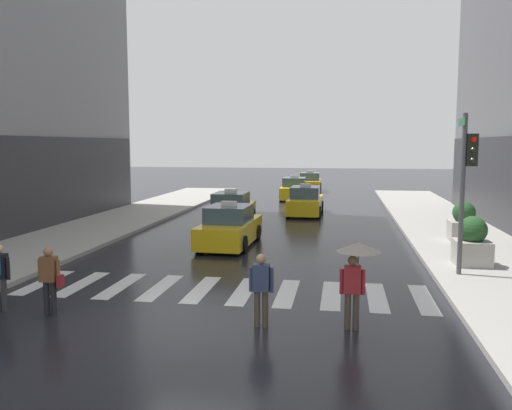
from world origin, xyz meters
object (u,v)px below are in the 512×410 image
(traffic_light_pole, at_px, (467,171))
(pedestrian_plain_coat, at_px, (261,286))
(pedestrian_with_umbrella, at_px, (356,262))
(taxi_fourth, at_px, (294,190))
(taxi_third, at_px, (305,202))
(taxi_second, at_px, (231,210))
(planter_mid_block, at_px, (464,223))
(taxi_fifth, at_px, (310,183))
(taxi_lead, at_px, (230,228))
(pedestrian_with_handbag, at_px, (50,277))
(planter_near_corner, at_px, (472,243))

(traffic_light_pole, distance_m, pedestrian_plain_coat, 7.77)
(traffic_light_pole, height_order, pedestrian_with_umbrella, traffic_light_pole)
(taxi_fourth, height_order, pedestrian_with_umbrella, pedestrian_with_umbrella)
(taxi_third, xyz_separation_m, taxi_fourth, (-1.37, 8.28, 0.00))
(pedestrian_with_umbrella, bearing_deg, taxi_third, 97.17)
(taxi_second, distance_m, planter_mid_block, 11.10)
(taxi_fourth, distance_m, taxi_fifth, 7.03)
(taxi_lead, height_order, pedestrian_with_umbrella, pedestrian_with_umbrella)
(pedestrian_with_handbag, relative_size, pedestrian_plain_coat, 1.00)
(pedestrian_with_umbrella, bearing_deg, taxi_fourth, 97.84)
(traffic_light_pole, bearing_deg, taxi_second, 133.21)
(taxi_fourth, bearing_deg, traffic_light_pole, -72.50)
(pedestrian_with_umbrella, distance_m, planter_mid_block, 11.81)
(pedestrian_with_umbrella, height_order, planter_mid_block, pedestrian_with_umbrella)
(taxi_fourth, xyz_separation_m, taxi_fifth, (0.71, 6.99, 0.00))
(pedestrian_plain_coat, bearing_deg, planter_mid_block, 59.04)
(taxi_lead, xyz_separation_m, taxi_third, (2.34, 10.01, 0.00))
(taxi_fifth, distance_m, planter_mid_block, 24.72)
(traffic_light_pole, relative_size, taxi_third, 1.05)
(taxi_fifth, relative_size, pedestrian_with_handbag, 2.77)
(planter_near_corner, bearing_deg, traffic_light_pole, -112.96)
(taxi_fifth, bearing_deg, taxi_second, -98.09)
(traffic_light_pole, height_order, taxi_fifth, traffic_light_pole)
(taxi_third, bearing_deg, planter_mid_block, -49.85)
(traffic_light_pole, bearing_deg, pedestrian_with_umbrella, -123.31)
(traffic_light_pole, height_order, pedestrian_with_handbag, traffic_light_pole)
(taxi_fifth, relative_size, pedestrian_plain_coat, 2.77)
(pedestrian_plain_coat, height_order, planter_mid_block, planter_mid_block)
(taxi_second, relative_size, planter_mid_block, 2.84)
(traffic_light_pole, height_order, taxi_third, traffic_light_pole)
(taxi_fifth, relative_size, pedestrian_with_umbrella, 2.36)
(taxi_second, xyz_separation_m, taxi_third, (3.45, 4.38, 0.00))
(traffic_light_pole, distance_m, planter_near_corner, 2.79)
(pedestrian_plain_coat, bearing_deg, traffic_light_pole, 43.87)
(traffic_light_pole, distance_m, taxi_second, 13.60)
(planter_near_corner, bearing_deg, pedestrian_with_handbag, -149.45)
(traffic_light_pole, relative_size, taxi_second, 1.06)
(pedestrian_plain_coat, bearing_deg, taxi_fifth, 91.67)
(taxi_second, bearing_deg, planter_mid_block, -20.38)
(pedestrian_plain_coat, relative_size, planter_near_corner, 1.03)
(pedestrian_with_umbrella, distance_m, pedestrian_with_handbag, 7.14)
(pedestrian_with_handbag, height_order, planter_near_corner, planter_near_corner)
(taxi_fifth, height_order, planter_near_corner, taxi_fifth)
(pedestrian_plain_coat, bearing_deg, taxi_second, 104.32)
(taxi_second, xyz_separation_m, taxi_fifth, (2.79, 19.65, 0.00))
(taxi_third, bearing_deg, pedestrian_plain_coat, -88.98)
(pedestrian_plain_coat, xyz_separation_m, planter_mid_block, (6.61, 11.02, -0.07))
(taxi_lead, height_order, pedestrian_with_handbag, taxi_lead)
(pedestrian_with_umbrella, xyz_separation_m, planter_mid_block, (4.55, 10.88, -0.64))
(taxi_second, xyz_separation_m, planter_mid_block, (10.41, -3.87, 0.15))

